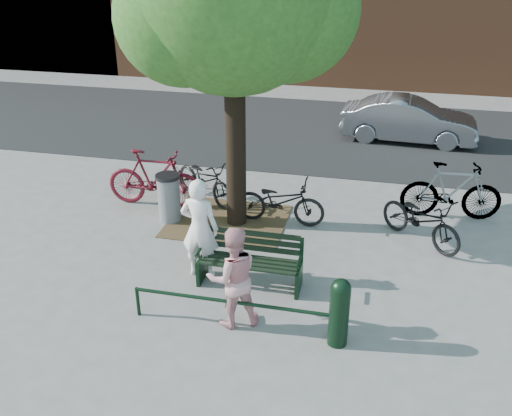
% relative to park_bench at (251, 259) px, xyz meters
% --- Properties ---
extents(ground, '(90.00, 90.00, 0.00)m').
position_rel_park_bench_xyz_m(ground, '(0.00, -0.08, -0.48)').
color(ground, gray).
rests_on(ground, ground).
extents(dirt_pit, '(2.40, 2.00, 0.02)m').
position_rel_park_bench_xyz_m(dirt_pit, '(-1.00, 2.12, -0.47)').
color(dirt_pit, brown).
rests_on(dirt_pit, ground).
extents(road, '(40.00, 7.00, 0.01)m').
position_rel_park_bench_xyz_m(road, '(0.00, 8.42, -0.47)').
color(road, black).
rests_on(road, ground).
extents(park_bench, '(1.74, 0.54, 0.97)m').
position_rel_park_bench_xyz_m(park_bench, '(0.00, 0.00, 0.00)').
color(park_bench, black).
rests_on(park_bench, ground).
extents(guard_railing, '(3.06, 0.06, 0.51)m').
position_rel_park_bench_xyz_m(guard_railing, '(0.00, -1.28, -0.08)').
color(guard_railing, black).
rests_on(guard_railing, ground).
extents(person_left, '(0.68, 0.46, 1.82)m').
position_rel_park_bench_xyz_m(person_left, '(-0.90, 0.07, 0.43)').
color(person_left, white).
rests_on(person_left, ground).
extents(person_right, '(0.99, 0.91, 1.63)m').
position_rel_park_bench_xyz_m(person_right, '(-0.00, -1.13, 0.34)').
color(person_right, pink).
rests_on(person_right, ground).
extents(bollard, '(0.29, 0.29, 1.09)m').
position_rel_park_bench_xyz_m(bollard, '(1.60, -1.27, 0.11)').
color(bollard, black).
rests_on(bollard, ground).
extents(litter_bin, '(0.50, 0.50, 1.02)m').
position_rel_park_bench_xyz_m(litter_bin, '(-2.18, 1.92, 0.04)').
color(litter_bin, gray).
rests_on(litter_bin, ground).
extents(bicycle_a, '(1.91, 1.60, 0.98)m').
position_rel_park_bench_xyz_m(bicycle_a, '(-1.77, 3.06, 0.01)').
color(bicycle_a, black).
rests_on(bicycle_a, ground).
extents(bicycle_b, '(2.13, 0.65, 1.28)m').
position_rel_park_bench_xyz_m(bicycle_b, '(-2.73, 2.53, 0.16)').
color(bicycle_b, '#530B16').
rests_on(bicycle_b, ground).
extents(bicycle_c, '(1.87, 0.71, 0.97)m').
position_rel_park_bench_xyz_m(bicycle_c, '(0.06, 2.33, 0.01)').
color(bicycle_c, black).
rests_on(bicycle_c, ground).
extents(bicycle_d, '(2.08, 0.74, 1.23)m').
position_rel_park_bench_xyz_m(bicycle_d, '(3.47, 3.34, 0.14)').
color(bicycle_d, gray).
rests_on(bicycle_d, ground).
extents(bicycle_e, '(1.82, 1.73, 0.98)m').
position_rel_park_bench_xyz_m(bicycle_e, '(2.84, 2.12, 0.01)').
color(bicycle_e, black).
rests_on(bicycle_e, ground).
extents(parked_car, '(3.82, 1.51, 1.24)m').
position_rel_park_bench_xyz_m(parked_car, '(2.67, 8.17, 0.14)').
color(parked_car, slate).
rests_on(parked_car, ground).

